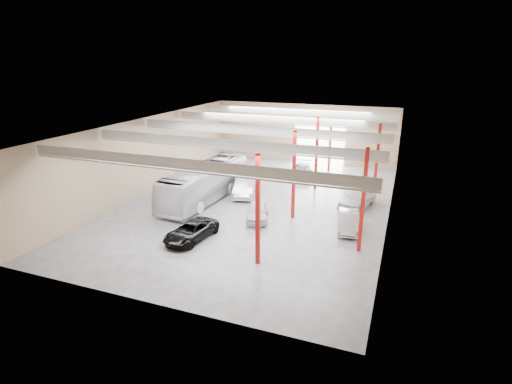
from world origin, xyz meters
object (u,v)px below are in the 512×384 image
Objects in this scene: car_row_b at (245,186)px; car_right_near at (348,221)px; car_row_c at (303,171)px; black_sedan at (191,231)px; car_row_a at (258,211)px; coach_bus at (205,182)px; car_right_far at (357,198)px.

car_row_b is 1.24× the size of car_right_near.
car_row_c is (3.63, 7.45, -0.13)m from car_row_b.
black_sedan is 1.14× the size of car_row_a.
black_sedan is 0.89× the size of car_row_b.
car_right_near is (13.02, -2.19, -0.99)m from coach_bus.
car_row_b reaches higher than car_row_a.
car_right_near is at bearing -74.01° from car_right_far.
car_right_far is at bearing 81.99° from car_right_near.
car_row_c is (0.46, 12.65, 0.03)m from car_row_a.
car_row_b is at bearing 45.37° from coach_bus.
coach_bus is at bearing -134.69° from car_row_c.
car_row_a is 12.65m from car_row_c.
coach_bus is 2.33× the size of car_row_b.
car_right_near is at bearing -13.19° from car_row_a.
coach_bus is 2.45× the size of car_row_c.
car_row_b is 1.05× the size of car_row_c.
car_row_a is 0.78× the size of car_row_b.
car_right_near is at bearing -6.66° from coach_bus.
car_row_b reaches higher than car_right_near.
car_right_near reaches higher than black_sedan.
car_right_far reaches higher than car_right_near.
car_right_far reaches higher than car_row_a.
car_row_a is (3.05, 5.20, 0.05)m from black_sedan.
car_row_a is (5.98, -2.62, -0.98)m from coach_bus.
black_sedan is at bearing -103.77° from car_row_b.
car_row_a is at bearing -125.31° from car_right_far.
black_sedan is 6.03m from car_row_a.
coach_bus reaches higher than car_row_b.
car_row_a is 7.05m from car_right_near.
coach_bus is at bearing -150.98° from car_right_far.
coach_bus reaches higher than car_right_far.
car_right_far is at bearing -58.76° from car_row_c.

